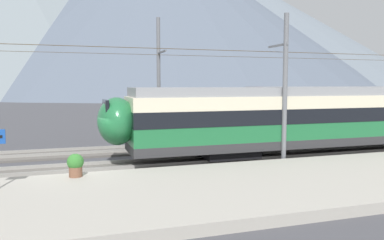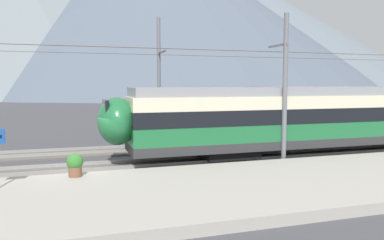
% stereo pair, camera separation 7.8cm
% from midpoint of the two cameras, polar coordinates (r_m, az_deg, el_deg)
% --- Properties ---
extents(ground_plane, '(400.00, 400.00, 0.00)m').
position_cam_midpoint_polar(ground_plane, '(17.41, -16.40, -8.13)').
color(ground_plane, '#424247').
extents(platform_slab, '(120.00, 7.04, 0.37)m').
position_cam_midpoint_polar(platform_slab, '(13.16, -15.98, -11.69)').
color(platform_slab, '#A39E93').
rests_on(platform_slab, ground).
extents(track_near, '(120.00, 3.00, 0.28)m').
position_cam_midpoint_polar(track_near, '(18.41, -16.48, -7.18)').
color(track_near, '#5B5651').
rests_on(track_near, ground).
extents(track_far, '(120.00, 3.00, 0.28)m').
position_cam_midpoint_polar(track_far, '(22.88, -16.72, -4.75)').
color(track_far, '#5B5651').
rests_on(track_far, ground).
extents(train_near_platform, '(28.23, 2.95, 4.27)m').
position_cam_midpoint_polar(train_near_platform, '(23.73, 22.85, 0.66)').
color(train_near_platform, '#2D2D30').
rests_on(train_near_platform, track_near).
extents(catenary_mast_mid, '(47.60, 1.81, 7.45)m').
position_cam_midpoint_polar(catenary_mast_mid, '(19.42, 13.72, 5.00)').
color(catenary_mast_mid, slate).
rests_on(catenary_mast_mid, ground).
extents(catenary_mast_far_side, '(47.60, 2.12, 8.29)m').
position_cam_midpoint_polar(catenary_mast_far_side, '(24.85, -4.83, 6.06)').
color(catenary_mast_far_side, slate).
rests_on(catenary_mast_far_side, ground).
extents(potted_plant_platform_edge, '(0.65, 0.65, 0.92)m').
position_cam_midpoint_polar(potted_plant_platform_edge, '(15.72, -17.02, -6.31)').
color(potted_plant_platform_edge, brown).
rests_on(potted_plant_platform_edge, platform_slab).
extents(mountain_central_peak, '(185.56, 185.56, 69.13)m').
position_cam_midpoint_polar(mountain_central_peak, '(176.45, -4.19, 15.32)').
color(mountain_central_peak, '#515B6B').
rests_on(mountain_central_peak, ground).
extents(mountain_right_ridge, '(186.53, 186.53, 59.11)m').
position_cam_midpoint_polar(mountain_right_ridge, '(213.36, 8.55, 12.18)').
color(mountain_right_ridge, slate).
rests_on(mountain_right_ridge, ground).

